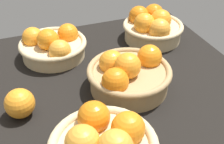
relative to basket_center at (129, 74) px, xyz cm
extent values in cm
cube|color=black|center=(-0.17, 0.06, -6.22)|extent=(84.00, 72.00, 3.00)
cylinder|color=tan|center=(0.02, 0.35, -1.82)|extent=(21.42, 21.42, 5.79)
torus|color=tan|center=(0.02, 0.35, 1.07)|extent=(23.16, 23.16, 1.74)
sphere|color=orange|center=(4.36, -5.78, 2.23)|extent=(7.01, 7.01, 7.01)
sphere|color=orange|center=(1.37, -1.17, 3.90)|extent=(7.01, 7.01, 7.01)
sphere|color=orange|center=(-2.36, 7.07, 2.59)|extent=(7.01, 7.01, 7.01)
sphere|color=orange|center=(-3.58, -3.77, 2.44)|extent=(7.01, 7.01, 7.01)
sphere|color=orange|center=(14.78, -14.73, 2.32)|extent=(7.20, 7.20, 7.20)
sphere|color=#F49E33|center=(20.66, -18.97, 2.21)|extent=(7.20, 7.20, 7.20)
sphere|color=orange|center=(20.59, -9.20, 2.48)|extent=(7.20, 7.20, 7.20)
cylinder|color=#D3BC8C|center=(-24.10, -16.05, -2.38)|extent=(19.82, 19.82, 4.68)
torus|color=#D3BC8C|center=(-24.10, -16.05, -0.03)|extent=(21.49, 21.49, 1.67)
sphere|color=orange|center=(-22.55, -17.65, 2.40)|extent=(6.85, 6.85, 6.85)
sphere|color=orange|center=(-27.76, -21.57, 1.17)|extent=(6.85, 6.85, 6.85)
sphere|color=orange|center=(-26.40, -10.50, 1.16)|extent=(6.85, 6.85, 6.85)
sphere|color=#F49E33|center=(-17.38, -15.14, 0.78)|extent=(6.85, 6.85, 6.85)
cylinder|color=#D3BC8C|center=(-23.08, 18.94, -2.06)|extent=(19.45, 19.45, 5.33)
torus|color=#D3BC8C|center=(-23.08, 18.94, 0.61)|extent=(21.02, 21.02, 1.57)
sphere|color=orange|center=(-21.96, 21.05, 2.85)|extent=(7.24, 7.24, 7.24)
sphere|color=orange|center=(-21.77, 14.78, 2.60)|extent=(7.24, 7.24, 7.24)
sphere|color=orange|center=(-28.68, 15.97, 2.21)|extent=(7.24, 7.24, 7.24)
sphere|color=#F49E33|center=(-17.14, 18.14, 2.03)|extent=(7.24, 7.24, 7.24)
sphere|color=orange|center=(-28.48, 21.76, 2.19)|extent=(7.24, 7.24, 7.24)
sphere|color=orange|center=(0.54, -29.27, -0.98)|extent=(7.48, 7.48, 7.48)
camera|label=1|loc=(60.53, -27.73, 47.62)|focal=48.35mm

